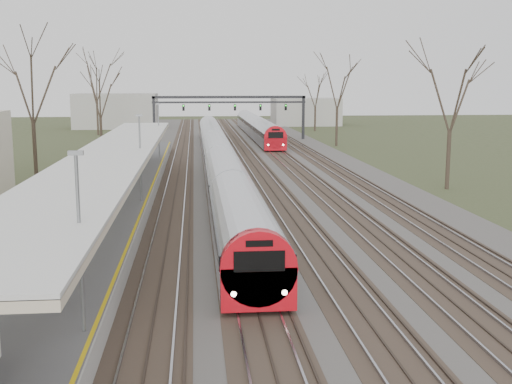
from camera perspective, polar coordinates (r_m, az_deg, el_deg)
track_bed at (r=59.00m, az=-0.74°, el=2.12°), size 24.00×160.00×0.22m
platform at (r=41.69m, az=-11.58°, el=-0.64°), size 3.50×69.00×1.00m
canopy at (r=36.76m, az=-12.49°, el=3.36°), size 4.10×50.00×3.11m
signal_gantry at (r=88.46m, az=-2.35°, el=7.79°), size 21.00×0.59×6.08m
tree_west_far at (r=52.78m, az=-19.38°, el=9.35°), size 5.50×5.50×11.33m
tree_east_far at (r=48.94m, az=17.00°, el=8.63°), size 5.00×5.00×10.30m
train_near at (r=58.06m, az=-3.42°, el=3.39°), size 2.62×75.21×3.05m
train_far at (r=94.32m, az=0.05°, el=5.83°), size 2.62×45.21×3.05m
passenger at (r=20.88m, az=-17.75°, el=-7.54°), size 0.40×0.60×1.63m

